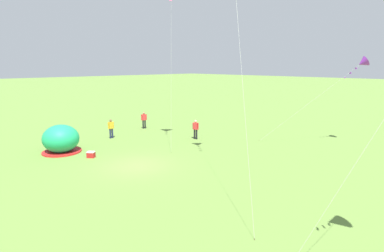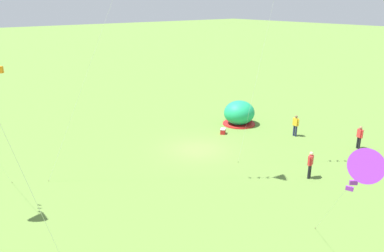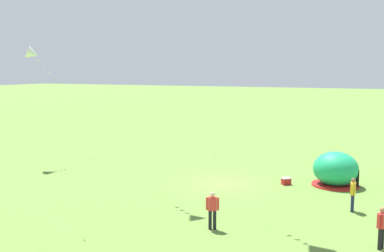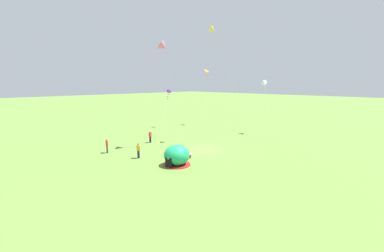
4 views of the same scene
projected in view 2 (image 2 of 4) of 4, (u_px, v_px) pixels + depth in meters
name	position (u px, v px, depth m)	size (l,w,h in m)	color
ground_plane	(197.00, 149.00, 27.28)	(300.00, 300.00, 0.00)	olive
popup_tent	(239.00, 113.00, 32.51)	(2.81, 2.81, 2.10)	#1EAD6B
cooler_box	(223.00, 131.00, 30.39)	(0.64, 0.62, 0.44)	red
person_center_field	(360.00, 136.00, 27.11)	(0.37, 0.55, 1.72)	black
person_watching_sky	(296.00, 125.00, 29.66)	(0.24, 0.59, 1.72)	#1E2347
person_with_toddler	(310.00, 163.00, 22.57)	(0.56, 0.35, 1.72)	black
kite_purple	(363.00, 168.00, 8.66)	(6.72, 5.27, 7.13)	silver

